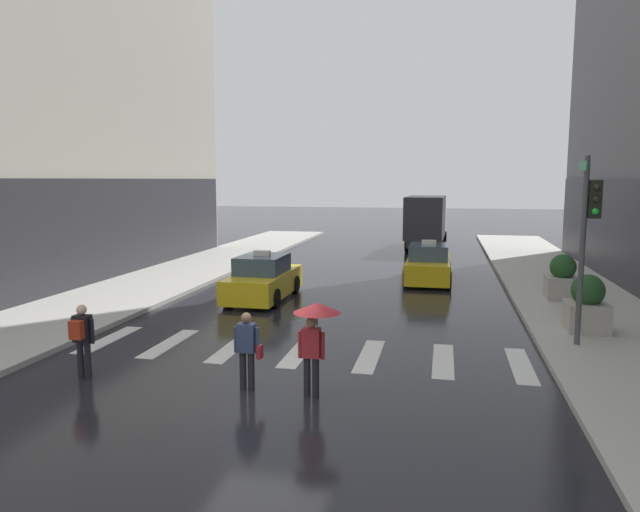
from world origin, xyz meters
The scene contains 11 objects.
ground_plane centered at (0.00, 0.00, 0.00)m, with size 160.00×160.00×0.00m, color black.
crosswalk_markings centered at (0.00, 3.00, 0.00)m, with size 11.30×2.80×0.01m.
traffic_light_pole centered at (7.06, 4.64, 3.26)m, with size 0.44×0.84×4.80m.
taxi_lead centered at (-2.91, 9.16, 0.72)m, with size 1.95×4.55×1.80m.
taxi_second centered at (2.93, 14.16, 0.72)m, with size 1.94×4.54×1.80m.
box_truck centered at (2.47, 25.85, 1.85)m, with size 2.51×7.61×3.35m.
pedestrian_with_umbrella centered at (1.07, 0.03, 1.52)m, with size 0.96×0.96×1.94m.
pedestrian_with_backpack centered at (-4.17, 0.05, 0.97)m, with size 0.55×0.43×1.65m.
pedestrian_with_handbag centered at (-0.39, 0.11, 0.93)m, with size 0.60×0.24×1.65m.
planter_near_corner centered at (7.50, 6.11, 0.87)m, with size 1.10×1.10×1.60m.
planter_mid_block centered at (7.68, 10.66, 0.87)m, with size 1.10×1.10×1.60m.
Camera 1 is at (3.52, -11.05, 4.36)m, focal length 32.80 mm.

